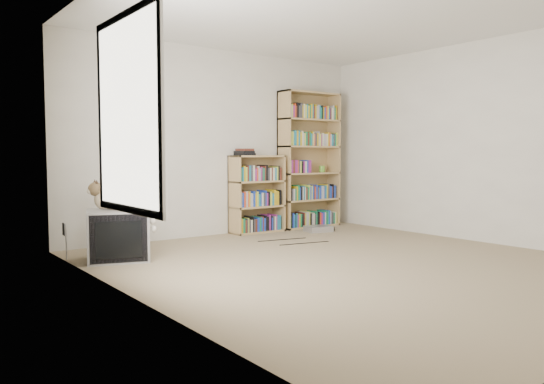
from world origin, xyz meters
TOP-DOWN VIEW (x-y plane):
  - floor at (0.00, 0.00)m, footprint 4.50×5.00m
  - wall_back at (0.00, 2.50)m, footprint 4.50×0.02m
  - wall_left at (-2.25, 0.00)m, footprint 0.02×5.00m
  - wall_right at (2.25, 0.00)m, footprint 0.02×5.00m
  - ceiling at (0.00, 0.00)m, footprint 4.50×5.00m
  - window at (-2.24, 0.20)m, footprint 0.02×1.22m
  - crt_tv at (-1.80, 1.61)m, footprint 0.74×0.71m
  - cat at (-1.75, 1.62)m, footprint 0.62×0.51m
  - bookcase_tall at (1.46, 2.36)m, footprint 1.01×0.30m
  - bookcase_short at (0.49, 2.36)m, footprint 0.78×0.30m
  - book_stack at (0.29, 2.35)m, footprint 0.22×0.28m
  - green_mug at (1.70, 2.34)m, footprint 0.09×0.09m
  - framed_print at (1.41, 2.44)m, footprint 0.13×0.05m
  - dvd_player at (1.21, 1.86)m, footprint 0.39×0.31m
  - wall_outlet at (-2.24, 1.95)m, footprint 0.01×0.08m
  - floor_cables at (0.10, 1.44)m, footprint 1.20×0.70m

SIDE VIEW (x-z plane):
  - floor at x=0.00m, z-range -0.01..0.01m
  - floor_cables at x=0.10m, z-range 0.00..0.01m
  - dvd_player at x=1.21m, z-range 0.00..0.08m
  - crt_tv at x=-1.80m, z-range 0.00..0.52m
  - wall_outlet at x=-2.24m, z-range 0.26..0.39m
  - bookcase_short at x=0.49m, z-range -0.04..1.04m
  - cat at x=-1.75m, z-range 0.35..0.86m
  - green_mug at x=1.70m, z-range 0.82..0.92m
  - framed_print at x=1.41m, z-range 0.82..1.00m
  - bookcase_tall at x=1.46m, z-range -0.06..1.96m
  - book_stack at x=0.29m, z-range 1.08..1.17m
  - wall_back at x=0.00m, z-range 0.00..2.50m
  - wall_left at x=-2.25m, z-range 0.00..2.50m
  - wall_right at x=2.25m, z-range 0.00..2.50m
  - window at x=-2.24m, z-range 0.64..2.16m
  - ceiling at x=0.00m, z-range 2.49..2.51m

